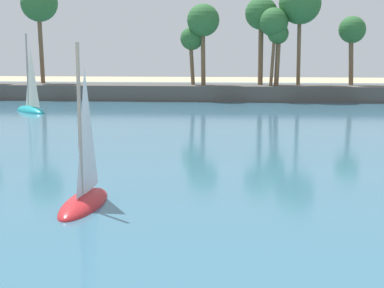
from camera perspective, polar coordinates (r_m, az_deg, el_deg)
sea at (r=59.71m, az=2.95°, el=3.69°), size 220.00×95.60×0.06m
palm_headland at (r=67.45m, az=3.96°, el=8.20°), size 85.25×6.79×13.48m
sailboat_near_shore at (r=56.04m, az=-15.52°, el=3.77°), size 4.74×4.97×7.66m
sailboat_mid_bay at (r=21.33m, az=-10.49°, el=-4.41°), size 1.39×4.31×6.21m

